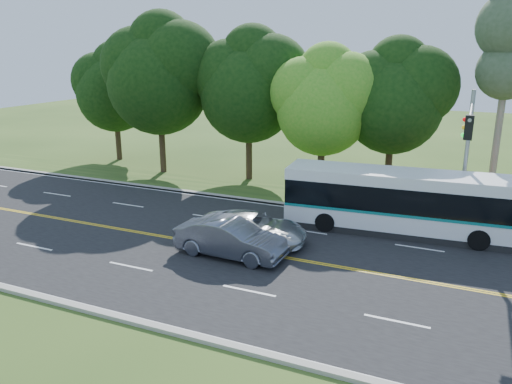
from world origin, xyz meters
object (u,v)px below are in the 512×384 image
at_px(traffic_signal, 467,144).
at_px(sedan, 230,238).
at_px(suv, 251,228).
at_px(transit_bus, 406,203).

height_order(traffic_signal, sedan, traffic_signal).
bearing_deg(sedan, suv, -5.14).
distance_m(transit_bus, suv, 7.81).
bearing_deg(suv, transit_bus, -63.07).
xyz_separation_m(transit_bus, sedan, (-6.68, -6.07, -0.71)).
distance_m(traffic_signal, sedan, 11.66).
xyz_separation_m(traffic_signal, suv, (-8.89, -4.45, -3.92)).
relative_size(traffic_signal, suv, 1.32).
bearing_deg(traffic_signal, sedan, -145.85).
height_order(traffic_signal, transit_bus, traffic_signal).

